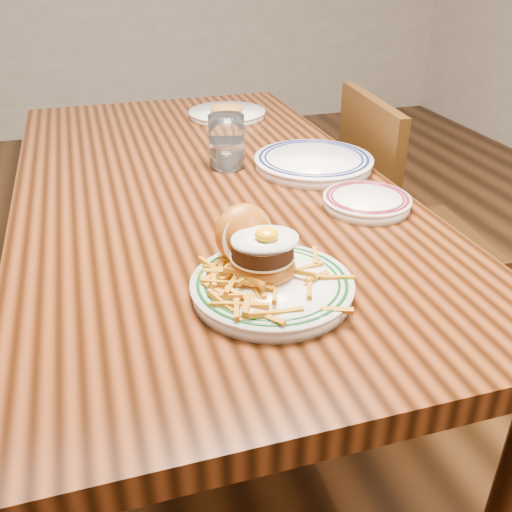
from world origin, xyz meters
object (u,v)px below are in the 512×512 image
object	(u,v)px
table	(205,216)
main_plate	(267,272)
chair_right	(396,230)
side_plate	(367,201)

from	to	relation	value
table	main_plate	size ratio (longest dim) A/B	5.79
table	chair_right	bearing A→B (deg)	12.09
table	side_plate	xyz separation A→B (m)	(0.30, -0.24, 0.10)
table	chair_right	xyz separation A→B (m)	(0.62, 0.13, -0.19)
chair_right	table	bearing A→B (deg)	17.36
chair_right	side_plate	xyz separation A→B (m)	(-0.32, -0.38, 0.30)
table	chair_right	world-z (taller)	chair_right
table	chair_right	size ratio (longest dim) A/B	1.82
main_plate	table	bearing A→B (deg)	77.99
table	main_plate	xyz separation A→B (m)	(-0.00, -0.49, 0.12)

